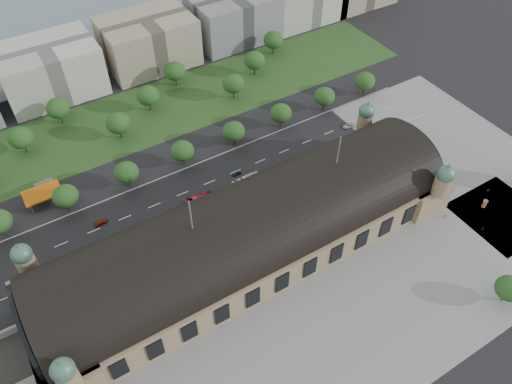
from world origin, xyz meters
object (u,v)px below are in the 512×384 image
petrol_station (44,190)px  parked_car_6 (140,248)px  parked_car_0 (58,277)px  advertising_column (485,204)px  parked_car_5 (126,255)px  pedestrian_2 (488,190)px  traffic_car_6 (348,125)px  parked_car_4 (130,243)px  traffic_car_4 (236,174)px  pedestrian_0 (445,217)px  traffic_car_2 (33,270)px  parked_car_2 (57,278)px  parked_car_3 (44,291)px  pedestrian_1 (483,229)px  parked_car_1 (82,274)px  bus_mid (190,207)px  bus_west (198,199)px  bus_east (247,180)px

petrol_station → parked_car_6: size_ratio=2.57×
parked_car_0 → advertising_column: advertising_column is taller
parked_car_5 → pedestrian_2: size_ratio=3.10×
traffic_car_6 → parked_car_5: bearing=-78.7°
parked_car_4 → traffic_car_6: bearing=64.5°
traffic_car_4 → pedestrian_0: size_ratio=2.27×
traffic_car_2 → parked_car_2: parked_car_2 is taller
parked_car_3 → parked_car_6: bearing=69.5°
pedestrian_1 → pedestrian_2: pedestrian_2 is taller
parked_car_1 → parked_car_5: 15.49m
parked_car_3 → pedestrian_2: 167.90m
parked_car_3 → bus_mid: (57.51, 8.16, 0.75)m
traffic_car_4 → bus_west: 20.75m
pedestrian_0 → pedestrian_1: pedestrian_0 is taller
parked_car_1 → bus_mid: bus_mid is taller
parked_car_5 → parked_car_0: bearing=-125.9°
petrol_station → traffic_car_6: petrol_station is taller
pedestrian_1 → pedestrian_2: 21.33m
traffic_car_6 → parked_car_0: (-135.12, -12.65, -0.03)m
parked_car_6 → bus_west: size_ratio=0.51×
parked_car_4 → advertising_column: advertising_column is taller
traffic_car_4 → bus_mid: bus_mid is taller
bus_west → pedestrian_1: size_ratio=6.36×
traffic_car_6 → traffic_car_4: bearing=-86.2°
parked_car_6 → petrol_station: bearing=173.3°
bus_mid → traffic_car_6: bearing=-87.8°
traffic_car_2 → advertising_column: 166.22m
bus_west → pedestrian_2: size_ratio=6.21×
bus_mid → advertising_column: advertising_column is taller
traffic_car_4 → parked_car_4: 51.48m
traffic_car_4 → bus_east: (1.15, -6.53, 1.15)m
parked_car_6 → pedestrian_0: size_ratio=3.14×
parked_car_5 → parked_car_2: bearing=-125.2°
parked_car_6 → pedestrian_2: size_ratio=3.15×
parked_car_0 → bus_west: bus_west is taller
pedestrian_2 → parked_car_5: bearing=43.9°
bus_mid → pedestrian_1: (86.89, -65.56, -0.64)m
parked_car_0 → parked_car_4: size_ratio=1.07×
parked_car_6 → bus_east: bus_east is taller
petrol_station → parked_car_4: petrol_station is taller
parked_car_5 → advertising_column: size_ratio=1.59×
parked_car_1 → advertising_column: size_ratio=1.54×
parked_car_4 → parked_car_1: bearing=-110.4°
pedestrian_2 → parked_car_2: bearing=45.6°
parked_car_1 → parked_car_3: bearing=-111.5°
petrol_station → traffic_car_2: bearing=-112.1°
pedestrian_0 → parked_car_6: bearing=178.6°
petrol_station → parked_car_2: size_ratio=2.48×
parked_car_0 → pedestrian_0: (131.59, -48.97, 0.09)m
pedestrian_1 → pedestrian_0: bearing=89.5°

